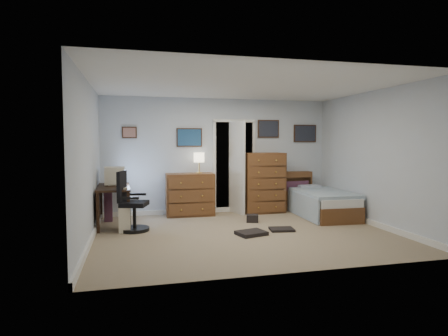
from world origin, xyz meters
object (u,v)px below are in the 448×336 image
at_px(low_dresser, 190,194).
at_px(tall_dresser, 263,183).
at_px(computer_desk, 109,195).
at_px(office_chair, 131,208).
at_px(bed, 321,203).

height_order(low_dresser, tall_dresser, tall_dresser).
height_order(computer_desk, office_chair, office_chair).
bearing_deg(tall_dresser, bed, -36.92).
distance_m(computer_desk, low_dresser, 1.72).
height_order(office_chair, bed, office_chair).
bearing_deg(tall_dresser, office_chair, -160.91).
xyz_separation_m(tall_dresser, bed, (1.04, -0.71, -0.38)).
distance_m(office_chair, tall_dresser, 3.05).
bearing_deg(computer_desk, office_chair, -56.75).
xyz_separation_m(office_chair, bed, (3.87, 0.41, -0.13)).
distance_m(computer_desk, bed, 4.29).
height_order(computer_desk, tall_dresser, tall_dresser).
xyz_separation_m(computer_desk, bed, (4.27, -0.16, -0.28)).
distance_m(tall_dresser, bed, 1.32).
relative_size(office_chair, low_dresser, 1.04).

